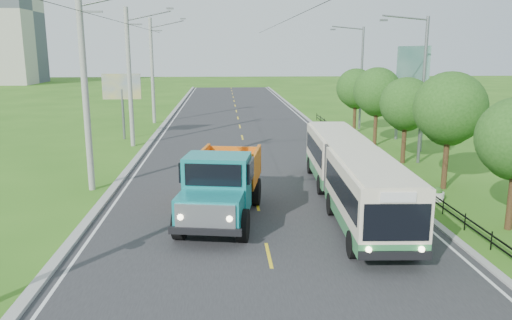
{
  "coord_description": "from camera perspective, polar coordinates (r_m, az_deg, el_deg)",
  "views": [
    {
      "loc": [
        -1.51,
        -16.19,
        7.01
      ],
      "look_at": [
        0.01,
        6.89,
        1.9
      ],
      "focal_mm": 35.0,
      "sensor_mm": 36.0,
      "label": 1
    }
  ],
  "objects": [
    {
      "name": "streetlight_far",
      "position": [
        45.88,
        11.78,
        9.57
      ],
      "size": [
        3.02,
        0.2,
        9.07
      ],
      "color": "slate",
      "rests_on": "ground"
    },
    {
      "name": "tree_fourth",
      "position": [
        32.57,
        16.78,
        5.9
      ],
      "size": [
        3.24,
        3.31,
        5.4
      ],
      "color": "#382314",
      "rests_on": "ground"
    },
    {
      "name": "pole_near",
      "position": [
        26.15,
        -18.88,
        7.59
      ],
      "size": [
        3.51,
        0.32,
        10.0
      ],
      "color": "gray",
      "rests_on": "ground"
    },
    {
      "name": "curb_right",
      "position": [
        37.86,
        9.54,
        1.69
      ],
      "size": [
        0.3,
        120.0,
        0.1
      ],
      "primitive_type": "cube",
      "color": "#9E9E99",
      "rests_on": "ground"
    },
    {
      "name": "planter_mid",
      "position": [
        32.54,
        14.43,
        0.13
      ],
      "size": [
        0.64,
        0.64,
        0.67
      ],
      "color": "silver",
      "rests_on": "ground"
    },
    {
      "name": "pole_mid",
      "position": [
        37.85,
        -14.21,
        9.18
      ],
      "size": [
        3.51,
        0.32,
        10.0
      ],
      "color": "gray",
      "rests_on": "ground"
    },
    {
      "name": "railing_right",
      "position": [
        32.36,
        13.43,
        0.14
      ],
      "size": [
        0.04,
        40.0,
        0.6
      ],
      "primitive_type": "cube",
      "color": "black",
      "rests_on": "ground"
    },
    {
      "name": "pole_far",
      "position": [
        49.69,
        -11.74,
        10.0
      ],
      "size": [
        3.51,
        0.32,
        10.0
      ],
      "color": "gray",
      "rests_on": "ground"
    },
    {
      "name": "edge_line_right",
      "position": [
        37.75,
        8.8,
        1.64
      ],
      "size": [
        0.12,
        120.0,
        0.0
      ],
      "primitive_type": "cube",
      "color": "silver",
      "rests_on": "road"
    },
    {
      "name": "ground",
      "position": [
        17.71,
        1.46,
        -10.87
      ],
      "size": [
        240.0,
        240.0,
        0.0
      ],
      "primitive_type": "plane",
      "color": "#306718",
      "rests_on": "ground"
    },
    {
      "name": "billboard_right",
      "position": [
        38.77,
        17.36,
        9.44
      ],
      "size": [
        0.24,
        6.0,
        7.3
      ],
      "color": "slate",
      "rests_on": "ground"
    },
    {
      "name": "tree_back",
      "position": [
        43.96,
        11.35,
        7.84
      ],
      "size": [
        3.3,
        3.36,
        5.5
      ],
      "color": "#382314",
      "rests_on": "ground"
    },
    {
      "name": "tree_fifth",
      "position": [
        38.2,
        13.69,
        7.37
      ],
      "size": [
        3.48,
        3.52,
        5.8
      ],
      "color": "#382314",
      "rests_on": "ground"
    },
    {
      "name": "road",
      "position": [
        36.89,
        -1.34,
        1.52
      ],
      "size": [
        14.0,
        120.0,
        0.02
      ],
      "primitive_type": "cube",
      "color": "#28282B",
      "rests_on": "ground"
    },
    {
      "name": "billboard_left",
      "position": [
        41.1,
        -15.09,
        7.65
      ],
      "size": [
        3.0,
        0.2,
        5.2
      ],
      "color": "slate",
      "rests_on": "ground"
    },
    {
      "name": "dump_truck",
      "position": [
        20.88,
        -3.93,
        -2.37
      ],
      "size": [
        3.79,
        7.39,
        2.96
      ],
      "rotation": [
        0.0,
        0.0,
        -0.17
      ],
      "color": "#168184",
      "rests_on": "ground"
    },
    {
      "name": "planter_near",
      "position": [
        25.3,
        20.0,
        -3.73
      ],
      "size": [
        0.64,
        0.64,
        0.67
      ],
      "color": "silver",
      "rests_on": "ground"
    },
    {
      "name": "curb_left",
      "position": [
        37.29,
        -12.47,
        1.44
      ],
      "size": [
        0.4,
        120.0,
        0.15
      ],
      "primitive_type": "cube",
      "color": "#9E9E99",
      "rests_on": "ground"
    },
    {
      "name": "tree_third",
      "position": [
        27.02,
        21.23,
        5.19
      ],
      "size": [
        3.6,
        3.62,
        6.0
      ],
      "color": "#382314",
      "rests_on": "ground"
    },
    {
      "name": "edge_line_left",
      "position": [
        37.22,
        -11.63,
        1.38
      ],
      "size": [
        0.12,
        120.0,
        0.0
      ],
      "primitive_type": "cube",
      "color": "silver",
      "rests_on": "road"
    },
    {
      "name": "planter_far",
      "position": [
        40.08,
        10.93,
        2.57
      ],
      "size": [
        0.64,
        0.64,
        0.67
      ],
      "color": "silver",
      "rests_on": "ground"
    },
    {
      "name": "streetlight_mid",
      "position": [
        32.61,
        18.32,
        8.13
      ],
      "size": [
        3.02,
        0.2,
        9.07
      ],
      "color": "slate",
      "rests_on": "ground"
    },
    {
      "name": "bus",
      "position": [
        23.06,
        10.75,
        -1.13
      ],
      "size": [
        3.08,
        14.6,
        2.8
      ],
      "rotation": [
        0.0,
        0.0,
        -0.05
      ],
      "color": "#317A44",
      "rests_on": "ground"
    },
    {
      "name": "centre_dash",
      "position": [
        17.7,
        1.46,
        -10.81
      ],
      "size": [
        0.12,
        2.2,
        0.0
      ],
      "primitive_type": "cube",
      "color": "yellow",
      "rests_on": "road"
    }
  ]
}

